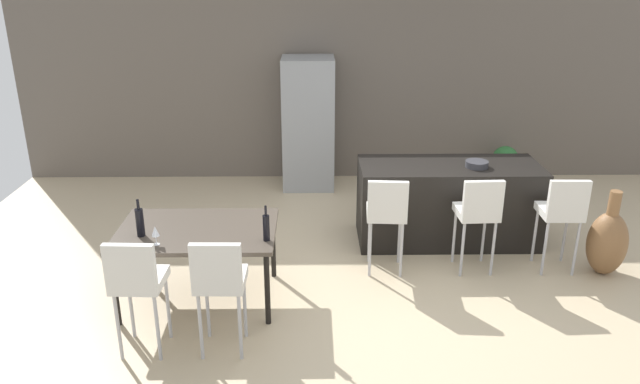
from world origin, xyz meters
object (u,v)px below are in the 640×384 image
wine_bottle_corner (140,222)px  bar_chair_left (387,210)px  kitchen_island (447,203)px  refrigerator (308,123)px  bar_chair_middle (478,210)px  dining_chair_near (136,278)px  floor_vase (607,242)px  dining_chair_far (219,278)px  potted_plant (505,163)px  bar_chair_right (562,210)px  fruit_bowl (477,164)px  wine_bottle_middle (266,227)px  wine_glass_left (155,232)px  dining_table (197,235)px

wine_bottle_corner → bar_chair_left: bearing=16.1°
kitchen_island → wine_bottle_corner: wine_bottle_corner is taller
refrigerator → bar_chair_middle: bearing=-56.8°
dining_chair_near → floor_vase: size_ratio=1.15×
dining_chair_far → potted_plant: 5.38m
floor_vase → bar_chair_right: bearing=173.8°
kitchen_island → refrigerator: 2.51m
dining_chair_far → floor_vase: size_ratio=1.15×
bar_chair_left → dining_chair_far: bearing=-137.4°
dining_chair_near → fruit_bowl: dining_chair_near is taller
kitchen_island → potted_plant: bearing=56.5°
dining_chair_near → dining_chair_far: (0.66, -0.00, 0.00)m
wine_bottle_middle → fruit_bowl: wine_bottle_middle is taller
bar_chair_middle → potted_plant: (1.10, 2.65, -0.37)m
wine_glass_left → dining_chair_near: bearing=-94.2°
wine_glass_left → floor_vase: (4.41, 0.79, -0.51)m
wine_bottle_middle → refrigerator: refrigerator is taller
refrigerator → potted_plant: 2.90m
bar_chair_right → kitchen_island: bearing=141.2°
bar_chair_left → fruit_bowl: 1.31m
bar_chair_middle → wine_bottle_middle: 2.24m
bar_chair_middle → dining_chair_near: same height
wine_bottle_corner → refrigerator: refrigerator is taller
fruit_bowl → potted_plant: bearing=63.7°
bar_chair_left → dining_chair_near: (-2.16, -1.38, 0.00)m
refrigerator → wine_bottle_middle: bearing=-95.9°
floor_vase → potted_plant: floor_vase is taller
kitchen_island → wine_bottle_middle: bearing=-141.4°
wine_bottle_middle → potted_plant: (3.20, 3.43, -0.53)m
wine_bottle_corner → refrigerator: 3.65m
dining_table → bar_chair_left: bearing=15.9°
bar_chair_right → floor_vase: (0.49, -0.05, -0.34)m
bar_chair_middle → refrigerator: refrigerator is taller
dining_table → kitchen_island: bearing=26.5°
dining_chair_near → fruit_bowl: 3.86m
dining_table → wine_bottle_corner: wine_bottle_corner is taller
fruit_bowl → bar_chair_middle: bearing=-101.2°
kitchen_island → bar_chair_right: 1.29m
fruit_bowl → floor_vase: size_ratio=0.28×
dining_table → potted_plant: (3.86, 3.17, -0.35)m
bar_chair_right → bar_chair_left: bearing=180.0°
dining_chair_far → refrigerator: 4.11m
dining_chair_near → refrigerator: size_ratio=0.57×
bar_chair_left → dining_table: 1.90m
dining_chair_far → refrigerator: size_ratio=0.57×
dining_chair_far → wine_bottle_corner: 1.09m
bar_chair_left → floor_vase: (2.29, -0.05, -0.34)m
bar_chair_left → wine_bottle_middle: bearing=-146.4°
wine_glass_left → fruit_bowl: bearing=25.9°
bar_chair_right → dining_table: bearing=-171.8°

